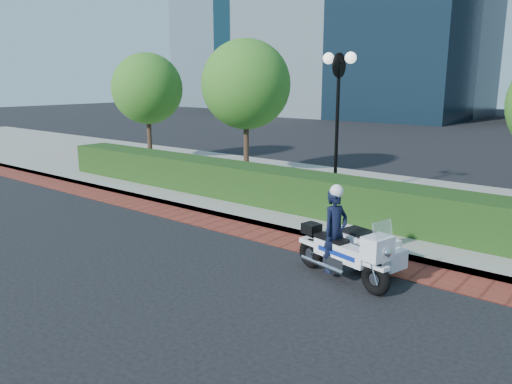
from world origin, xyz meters
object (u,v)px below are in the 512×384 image
Objects in this scene: tree_a at (147,89)px; police_motorcycle at (350,244)px; tree_b at (246,85)px; lamppost at (338,103)px.

police_motorcycle is (13.01, -5.93, -2.61)m from tree_a.
tree_b is at bearing 155.70° from police_motorcycle.
tree_a is at bearing 169.50° from police_motorcycle.
tree_a is 14.53m from police_motorcycle.
lamppost reaches higher than police_motorcycle.
lamppost is 10.09m from tree_a.
lamppost is at bearing -16.11° from tree_b.
tree_a is at bearing 180.00° from tree_b.
lamppost is 1.94× the size of police_motorcycle.
tree_a reaches higher than lamppost.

